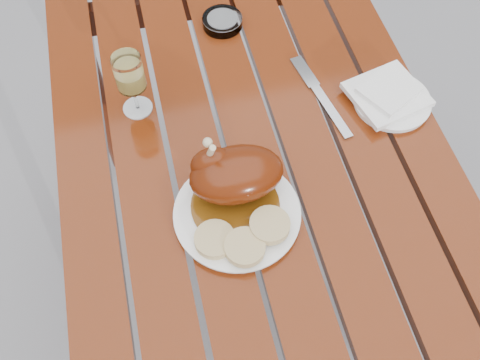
% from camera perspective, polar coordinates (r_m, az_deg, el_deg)
% --- Properties ---
extents(ground, '(60.00, 60.00, 0.00)m').
position_cam_1_polar(ground, '(1.78, 0.80, -10.31)').
color(ground, slate).
rests_on(ground, ground).
extents(table, '(0.80, 1.20, 0.75)m').
position_cam_1_polar(table, '(1.44, 0.98, -4.83)').
color(table, maroon).
rests_on(table, ground).
extents(dinner_plate, '(0.28, 0.28, 0.02)m').
position_cam_1_polar(dinner_plate, '(1.02, -0.31, -3.67)').
color(dinner_plate, white).
rests_on(dinner_plate, table).
extents(roast_duck, '(0.19, 0.18, 0.13)m').
position_cam_1_polar(roast_duck, '(1.00, -0.76, 0.61)').
color(roast_duck, '#61360B').
rests_on(roast_duck, dinner_plate).
extents(bread_dumplings, '(0.18, 0.11, 0.02)m').
position_cam_1_polar(bread_dumplings, '(0.97, 0.34, -6.10)').
color(bread_dumplings, tan).
rests_on(bread_dumplings, dinner_plate).
extents(wine_glass, '(0.07, 0.07, 0.15)m').
position_cam_1_polar(wine_glass, '(1.14, -11.44, 9.91)').
color(wine_glass, tan).
rests_on(wine_glass, table).
extents(side_plate, '(0.22, 0.22, 0.01)m').
position_cam_1_polar(side_plate, '(1.22, 15.87, 8.10)').
color(side_plate, white).
rests_on(side_plate, table).
extents(napkin, '(0.18, 0.17, 0.01)m').
position_cam_1_polar(napkin, '(1.21, 15.41, 8.80)').
color(napkin, white).
rests_on(napkin, side_plate).
extents(ashtray, '(0.11, 0.11, 0.02)m').
position_cam_1_polar(ashtray, '(1.35, -1.89, 16.54)').
color(ashtray, '#B2B7BC').
rests_on(ashtray, table).
extents(fork, '(0.12, 0.18, 0.01)m').
position_cam_1_polar(fork, '(1.02, -2.06, -4.12)').
color(fork, gray).
rests_on(fork, table).
extents(knife, '(0.06, 0.21, 0.01)m').
position_cam_1_polar(knife, '(1.20, 9.03, 8.24)').
color(knife, gray).
rests_on(knife, table).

